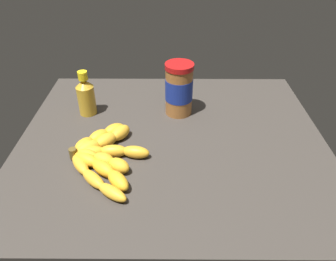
{
  "coord_description": "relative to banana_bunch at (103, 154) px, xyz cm",
  "views": [
    {
      "loc": [
        0.58,
        73.64,
        54.1
      ],
      "look_at": [
        1.07,
        2.4,
        4.36
      ],
      "focal_mm": 34.65,
      "sensor_mm": 36.0,
      "label": 1
    }
  ],
  "objects": [
    {
      "name": "peanut_butter_jar",
      "position": [
        -19.78,
        -23.41,
        6.52
      ],
      "size": [
        8.57,
        8.57,
        16.42
      ],
      "color": "#9E602D",
      "rests_on": "ground_plane"
    },
    {
      "name": "ground_plane",
      "position": [
        -17.64,
        -9.35,
        -4.08
      ],
      "size": [
        85.68,
        76.05,
        4.69
      ],
      "primitive_type": "cube",
      "color": "#38332D"
    },
    {
      "name": "banana_bunch",
      "position": [
        0.0,
        0.0,
        0.0
      ],
      "size": [
        20.86,
        30.47,
        3.74
      ],
      "color": "gold",
      "rests_on": "ground_plane"
    },
    {
      "name": "honey_bottle",
      "position": [
        8.66,
        -22.83,
        4.46
      ],
      "size": [
        5.37,
        5.37,
        14.15
      ],
      "color": "gold",
      "rests_on": "ground_plane"
    }
  ]
}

